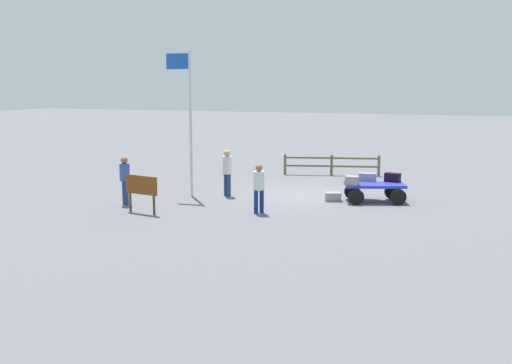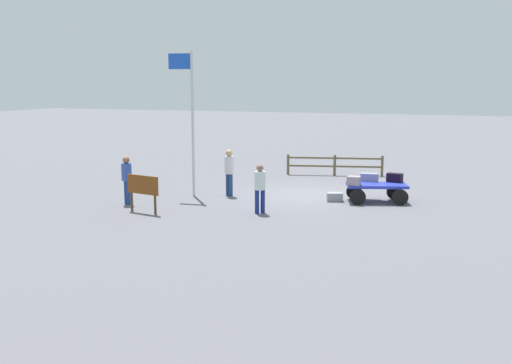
{
  "view_description": "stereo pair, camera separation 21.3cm",
  "coord_description": "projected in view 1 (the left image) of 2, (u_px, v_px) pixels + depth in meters",
  "views": [
    {
      "loc": [
        -5.61,
        21.31,
        4.19
      ],
      "look_at": [
        -0.22,
        6.0,
        1.45
      ],
      "focal_mm": 41.53,
      "sensor_mm": 36.0,
      "label": 1
    },
    {
      "loc": [
        -5.81,
        21.24,
        4.19
      ],
      "look_at": [
        -0.22,
        6.0,
        1.45
      ],
      "focal_mm": 41.53,
      "sensor_mm": 36.0,
      "label": 2
    }
  ],
  "objects": [
    {
      "name": "ground_plane",
      "position": [
        303.0,
        195.0,
        22.35
      ],
      "size": [
        120.0,
        120.0,
        0.0
      ],
      "primitive_type": "plane",
      "color": "slate"
    },
    {
      "name": "luggage_cart",
      "position": [
        374.0,
        189.0,
        20.95
      ],
      "size": [
        2.28,
        1.7,
        0.66
      ],
      "color": "#2734B9",
      "rests_on": "ground"
    },
    {
      "name": "suitcase_tan",
      "position": [
        393.0,
        177.0,
        21.31
      ],
      "size": [
        0.59,
        0.4,
        0.31
      ],
      "color": "black",
      "rests_on": "luggage_cart"
    },
    {
      "name": "suitcase_grey",
      "position": [
        352.0,
        181.0,
        20.64
      ],
      "size": [
        0.44,
        0.36,
        0.31
      ],
      "color": "gray",
      "rests_on": "luggage_cart"
    },
    {
      "name": "suitcase_maroon",
      "position": [
        367.0,
        177.0,
        21.49
      ],
      "size": [
        0.66,
        0.37,
        0.29
      ],
      "color": "gray",
      "rests_on": "luggage_cart"
    },
    {
      "name": "suitcase_navy",
      "position": [
        333.0,
        197.0,
        21.17
      ],
      "size": [
        0.64,
        0.51,
        0.31
      ],
      "color": "gray",
      "rests_on": "ground"
    },
    {
      "name": "worker_lead",
      "position": [
        227.0,
        169.0,
        21.94
      ],
      "size": [
        0.46,
        0.46,
        1.74
      ],
      "color": "navy",
      "rests_on": "ground"
    },
    {
      "name": "worker_trailing",
      "position": [
        259.0,
        185.0,
        19.05
      ],
      "size": [
        0.5,
        0.5,
        1.6
      ],
      "color": "navy",
      "rests_on": "ground"
    },
    {
      "name": "worker_supervisor",
      "position": [
        125.0,
        176.0,
        20.4
      ],
      "size": [
        0.49,
        0.49,
        1.68
      ],
      "color": "navy",
      "rests_on": "ground"
    },
    {
      "name": "flagpole",
      "position": [
        188.0,
        111.0,
        21.58
      ],
      "size": [
        0.97,
        0.11,
        5.33
      ],
      "color": "silver",
      "rests_on": "ground"
    },
    {
      "name": "signboard",
      "position": [
        142.0,
        188.0,
        19.11
      ],
      "size": [
        1.25,
        0.32,
        1.23
      ],
      "color": "#4C3319",
      "rests_on": "ground"
    },
    {
      "name": "wooden_fence",
      "position": [
        332.0,
        163.0,
        26.98
      ],
      "size": [
        4.27,
        1.08,
        0.93
      ],
      "color": "brown",
      "rests_on": "ground"
    }
  ]
}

